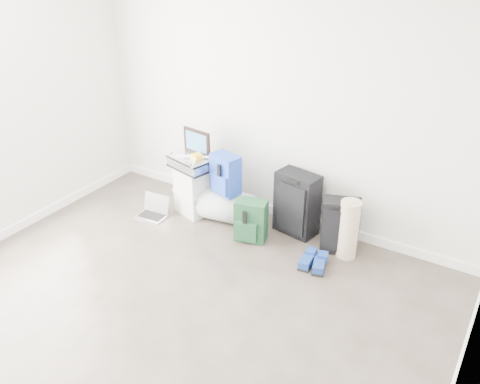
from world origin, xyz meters
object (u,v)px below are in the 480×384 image
Objects in this scene: boxes_stack at (194,190)px; carry_on at (340,226)px; duffel_bag at (227,206)px; large_suitcase at (297,204)px; briefcase at (192,162)px; laptop at (154,211)px.

carry_on is (1.71, 0.13, 0.01)m from boxes_stack.
large_suitcase reaches higher than duffel_bag.
carry_on reaches higher than boxes_stack.
briefcase is 0.69× the size of large_suitcase.
large_suitcase is at bearing 14.40° from laptop.
boxes_stack reaches higher than laptop.
boxes_stack is 1.62× the size of laptop.
briefcase is at bearing -159.13° from large_suitcase.
briefcase reaches higher than laptop.
carry_on reaches higher than duffel_bag.
large_suitcase is at bearing 24.40° from briefcase.
duffel_bag reaches higher than laptop.
duffel_bag is 0.86m from laptop.
large_suitcase is (1.19, 0.22, -0.29)m from briefcase.
large_suitcase is at bearing 27.61° from boxes_stack.
large_suitcase is (0.76, 0.19, 0.16)m from duffel_bag.
carry_on is (0.53, -0.10, -0.06)m from large_suitcase.
duffel_bag is at bearing 21.88° from boxes_stack.
carry_on is 2.12m from laptop.
laptop is (-2.06, -0.44, -0.23)m from carry_on.
carry_on is at bearing 17.99° from briefcase.
large_suitcase reaches higher than boxes_stack.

